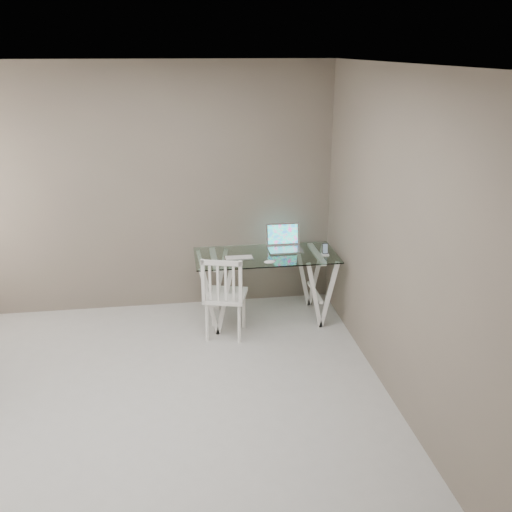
% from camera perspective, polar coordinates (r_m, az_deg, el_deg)
% --- Properties ---
extents(room, '(4.50, 4.52, 2.71)m').
position_cam_1_polar(room, '(4.05, -12.61, 4.02)').
color(room, '#AFACA7').
rests_on(room, ground).
extents(desk, '(1.50, 0.70, 0.75)m').
position_cam_1_polar(desk, '(6.15, 0.98, -3.06)').
color(desk, silver).
rests_on(desk, ground).
extents(chair, '(0.50, 0.50, 0.89)m').
position_cam_1_polar(chair, '(5.72, -3.21, -3.77)').
color(chair, white).
rests_on(chair, ground).
extents(laptop, '(0.36, 0.30, 0.26)m').
position_cam_1_polar(laptop, '(6.20, 2.83, 1.31)').
color(laptop, silver).
rests_on(laptop, desk).
extents(keyboard, '(0.30, 0.13, 0.01)m').
position_cam_1_polar(keyboard, '(5.93, -1.73, -0.16)').
color(keyboard, silver).
rests_on(keyboard, desk).
extents(mouse, '(0.11, 0.07, 0.04)m').
position_cam_1_polar(mouse, '(5.77, 1.36, -0.60)').
color(mouse, white).
rests_on(mouse, desk).
extents(phone_dock, '(0.07, 0.07, 0.13)m').
position_cam_1_polar(phone_dock, '(6.04, 6.93, 0.40)').
color(phone_dock, white).
rests_on(phone_dock, desk).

